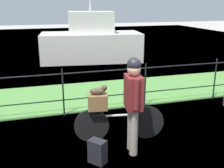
% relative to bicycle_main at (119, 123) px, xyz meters
% --- Properties ---
extents(ground_plane, '(60.00, 60.00, 0.00)m').
position_rel_bicycle_main_xyz_m(ground_plane, '(0.15, -0.84, -0.34)').
color(ground_plane, '#B2ADA3').
extents(grass_strip, '(27.00, 2.40, 0.03)m').
position_rel_bicycle_main_xyz_m(grass_strip, '(0.15, 2.74, -0.33)').
color(grass_strip, '#569342').
rests_on(grass_strip, ground).
extents(harbor_water, '(30.00, 30.00, 0.00)m').
position_rel_bicycle_main_xyz_m(harbor_water, '(0.15, 9.39, -0.34)').
color(harbor_water, slate).
rests_on(harbor_water, ground).
extents(iron_fence, '(18.04, 0.04, 1.12)m').
position_rel_bicycle_main_xyz_m(iron_fence, '(0.15, 1.45, 0.31)').
color(iron_fence, black).
rests_on(iron_fence, ground).
extents(bicycle_main, '(1.69, 0.32, 0.65)m').
position_rel_bicycle_main_xyz_m(bicycle_main, '(0.00, 0.00, 0.00)').
color(bicycle_main, black).
rests_on(bicycle_main, ground).
extents(wooden_crate, '(0.38, 0.30, 0.28)m').
position_rel_bicycle_main_xyz_m(wooden_crate, '(-0.38, 0.06, 0.45)').
color(wooden_crate, brown).
rests_on(wooden_crate, bicycle_main).
extents(terrier_dog, '(0.32, 0.18, 0.18)m').
position_rel_bicycle_main_xyz_m(terrier_dog, '(-0.36, 0.05, 0.66)').
color(terrier_dog, '#4C3D2D').
rests_on(terrier_dog, wooden_crate).
extents(cyclist_person, '(0.32, 0.53, 1.68)m').
position_rel_bicycle_main_xyz_m(cyclist_person, '(0.10, -0.47, 0.66)').
color(cyclist_person, gray).
rests_on(cyclist_person, ground).
extents(backpack_on_paving, '(0.32, 0.33, 0.40)m').
position_rel_bicycle_main_xyz_m(backpack_on_paving, '(-0.57, -0.64, -0.14)').
color(backpack_on_paving, black).
rests_on(backpack_on_paving, ground).
extents(moored_boat_mid, '(4.54, 2.37, 3.75)m').
position_rel_bicycle_main_xyz_m(moored_boat_mid, '(1.10, 7.42, 0.48)').
color(moored_boat_mid, silver).
rests_on(moored_boat_mid, ground).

